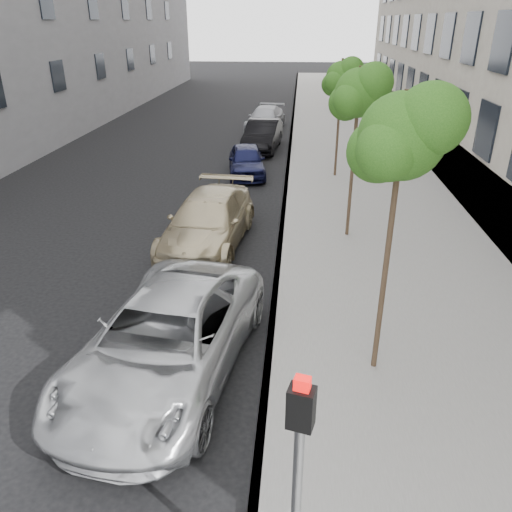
# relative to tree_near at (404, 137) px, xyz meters

# --- Properties ---
(ground) EXTENTS (160.00, 160.00, 0.00)m
(ground) POSITION_rel_tree_near_xyz_m (-3.23, -1.50, -4.50)
(ground) COLOR black
(ground) RESTS_ON ground
(sidewalk) EXTENTS (6.40, 72.00, 0.14)m
(sidewalk) POSITION_rel_tree_near_xyz_m (1.07, 22.50, -4.43)
(sidewalk) COLOR gray
(sidewalk) RESTS_ON ground
(curb) EXTENTS (0.15, 72.00, 0.14)m
(curb) POSITION_rel_tree_near_xyz_m (-2.05, 22.50, -4.43)
(curb) COLOR #9E9B93
(curb) RESTS_ON ground
(tree_near) EXTENTS (1.71, 1.51, 5.21)m
(tree_near) POSITION_rel_tree_near_xyz_m (0.00, 0.00, 0.00)
(tree_near) COLOR #38281C
(tree_near) RESTS_ON sidewalk
(tree_mid) EXTENTS (1.68, 1.48, 5.02)m
(tree_mid) POSITION_rel_tree_near_xyz_m (-0.00, 6.50, -0.18)
(tree_mid) COLOR #38281C
(tree_mid) RESTS_ON sidewalk
(tree_far) EXTENTS (1.60, 1.40, 4.75)m
(tree_far) POSITION_rel_tree_near_xyz_m (-0.00, 13.00, -0.41)
(tree_far) COLOR #38281C
(tree_far) RESTS_ON sidewalk
(signal_pole) EXTENTS (0.28, 0.23, 3.22)m
(signal_pole) POSITION_rel_tree_near_xyz_m (-1.51, -4.48, -2.35)
(signal_pole) COLOR #939699
(signal_pole) RESTS_ON sidewalk
(minivan) EXTENTS (3.44, 6.02, 1.58)m
(minivan) POSITION_rel_tree_near_xyz_m (-3.92, -0.40, -3.71)
(minivan) COLOR #BBBDC0
(minivan) RESTS_ON ground
(suv) EXTENTS (2.58, 5.37, 1.51)m
(suv) POSITION_rel_tree_near_xyz_m (-4.19, 5.64, -3.75)
(suv) COLOR tan
(suv) RESTS_ON ground
(sedan_blue) EXTENTS (2.04, 3.96, 1.29)m
(sedan_blue) POSITION_rel_tree_near_xyz_m (-3.83, 13.20, -3.86)
(sedan_blue) COLOR #101336
(sedan_blue) RESTS_ON ground
(sedan_black) EXTENTS (1.93, 4.60, 1.48)m
(sedan_black) POSITION_rel_tree_near_xyz_m (-3.48, 17.93, -3.76)
(sedan_black) COLOR black
(sedan_black) RESTS_ON ground
(sedan_rear) EXTENTS (2.48, 4.86, 1.35)m
(sedan_rear) POSITION_rel_tree_near_xyz_m (-3.69, 23.10, -3.82)
(sedan_rear) COLOR #989AA0
(sedan_rear) RESTS_ON ground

